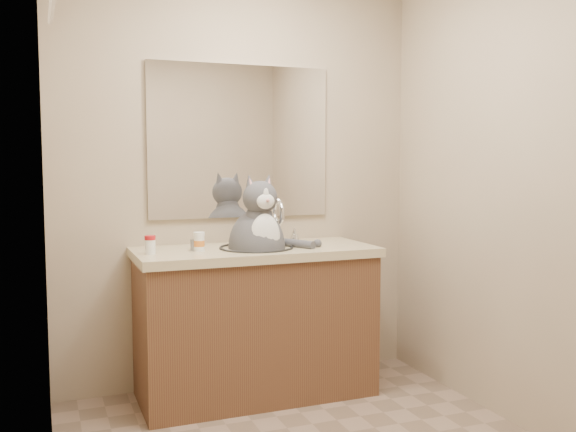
# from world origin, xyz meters

# --- Properties ---
(room) EXTENTS (2.22, 2.52, 2.42)m
(room) POSITION_xyz_m (0.00, 0.00, 1.20)
(room) COLOR #89705E
(room) RESTS_ON ground
(vanity) EXTENTS (1.34, 0.59, 1.12)m
(vanity) POSITION_xyz_m (0.00, 0.96, 0.44)
(vanity) COLOR brown
(vanity) RESTS_ON ground
(mirror) EXTENTS (1.10, 0.02, 0.90)m
(mirror) POSITION_xyz_m (0.00, 1.24, 1.45)
(mirror) COLOR white
(mirror) RESTS_ON room
(shower_curtain) EXTENTS (0.02, 1.30, 1.93)m
(shower_curtain) POSITION_xyz_m (-1.05, 0.10, 1.03)
(shower_curtain) COLOR beige
(shower_curtain) RESTS_ON ground
(cat) EXTENTS (0.47, 0.37, 0.63)m
(cat) POSITION_xyz_m (0.01, 0.93, 0.89)
(cat) COLOR #424146
(cat) RESTS_ON vanity
(pill_bottle_redcap) EXTENTS (0.08, 0.08, 0.10)m
(pill_bottle_redcap) POSITION_xyz_m (-0.59, 0.93, 0.90)
(pill_bottle_redcap) COLOR white
(pill_bottle_redcap) RESTS_ON vanity
(pill_bottle_orange) EXTENTS (0.07, 0.07, 0.10)m
(pill_bottle_orange) POSITION_xyz_m (-0.32, 0.95, 0.90)
(pill_bottle_orange) COLOR white
(pill_bottle_orange) RESTS_ON vanity
(grey_canister) EXTENTS (0.05, 0.05, 0.06)m
(grey_canister) POSITION_xyz_m (-0.35, 0.97, 0.88)
(grey_canister) COLOR gray
(grey_canister) RESTS_ON vanity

